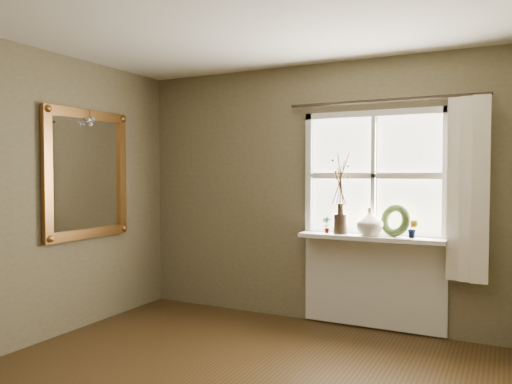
{
  "coord_description": "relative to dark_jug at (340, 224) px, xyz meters",
  "views": [
    {
      "loc": [
        1.69,
        -2.52,
        1.51
      ],
      "look_at": [
        -0.36,
        1.55,
        1.33
      ],
      "focal_mm": 35.0,
      "sensor_mm": 36.0,
      "label": 1
    }
  ],
  "objects": [
    {
      "name": "wall_back",
      "position": [
        -0.26,
        0.18,
        0.28
      ],
      "size": [
        4.0,
        0.1,
        2.6
      ],
      "primitive_type": "cube",
      "color": "brown",
      "rests_on": "ground"
    },
    {
      "name": "window_frame",
      "position": [
        0.29,
        0.11,
        0.46
      ],
      "size": [
        1.36,
        0.06,
        1.24
      ],
      "color": "silver",
      "rests_on": "wall_back"
    },
    {
      "name": "window_sill",
      "position": [
        0.29,
        0.0,
        -0.12
      ],
      "size": [
        1.36,
        0.26,
        0.04
      ],
      "primitive_type": "cube",
      "color": "silver",
      "rests_on": "wall_back"
    },
    {
      "name": "window_apron",
      "position": [
        0.29,
        0.11,
        -0.56
      ],
      "size": [
        1.36,
        0.04,
        0.88
      ],
      "primitive_type": "cube",
      "color": "silver",
      "rests_on": "ground"
    },
    {
      "name": "dark_jug",
      "position": [
        0.0,
        0.0,
        0.0
      ],
      "size": [
        0.15,
        0.15,
        0.19
      ],
      "primitive_type": "cylinder",
      "rotation": [
        0.0,
        0.0,
        -0.15
      ],
      "color": "black",
      "rests_on": "window_sill"
    },
    {
      "name": "cream_vase",
      "position": [
        0.28,
        0.0,
        0.03
      ],
      "size": [
        0.3,
        0.3,
        0.26
      ],
      "primitive_type": "imported",
      "rotation": [
        0.0,
        0.0,
        -0.22
      ],
      "color": "beige",
      "rests_on": "window_sill"
    },
    {
      "name": "wreath",
      "position": [
        0.51,
        0.04,
        0.02
      ],
      "size": [
        0.33,
        0.25,
        0.31
      ],
      "primitive_type": "torus",
      "rotation": [
        1.36,
        0.0,
        -0.42
      ],
      "color": "#33451E",
      "rests_on": "window_sill"
    },
    {
      "name": "potted_plant_left",
      "position": [
        -0.14,
        0.0,
        -0.02
      ],
      "size": [
        0.09,
        0.06,
        0.16
      ],
      "primitive_type": "imported",
      "rotation": [
        0.0,
        0.0,
        -0.04
      ],
      "color": "#33451E",
      "rests_on": "window_sill"
    },
    {
      "name": "potted_plant_right",
      "position": [
        0.68,
        0.0,
        -0.01
      ],
      "size": [
        0.1,
        0.08,
        0.17
      ],
      "primitive_type": "imported",
      "rotation": [
        0.0,
        0.0,
        -0.11
      ],
      "color": "#33451E",
      "rests_on": "window_sill"
    },
    {
      "name": "curtain",
      "position": [
        1.13,
        0.01,
        0.35
      ],
      "size": [
        0.36,
        0.12,
        1.59
      ],
      "primitive_type": "cube",
      "color": "silver",
      "rests_on": "wall_back"
    },
    {
      "name": "curtain_rod",
      "position": [
        0.39,
        0.05,
        1.16
      ],
      "size": [
        1.84,
        0.03,
        0.03
      ],
      "primitive_type": "cylinder",
      "rotation": [
        0.0,
        1.57,
        0.0
      ],
      "color": "black",
      "rests_on": "wall_back"
    },
    {
      "name": "gilt_mirror",
      "position": [
        -2.22,
        -1.05,
        0.48
      ],
      "size": [
        0.1,
        1.05,
        1.25
      ],
      "color": "white",
      "rests_on": "wall_left"
    }
  ]
}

